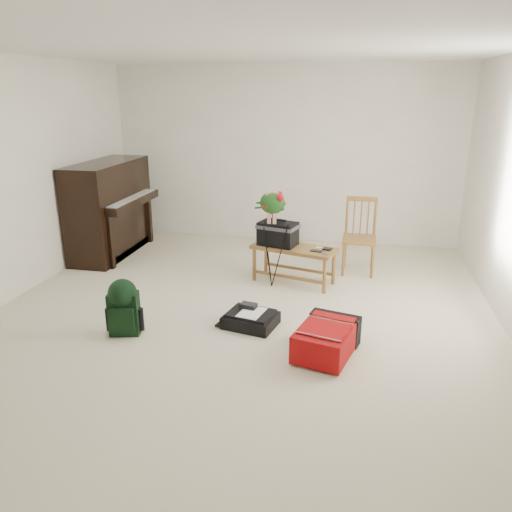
% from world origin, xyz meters
% --- Properties ---
extents(floor, '(5.00, 5.50, 0.01)m').
position_xyz_m(floor, '(0.00, 0.00, 0.00)').
color(floor, beige).
rests_on(floor, ground).
extents(ceiling, '(5.00, 5.50, 0.01)m').
position_xyz_m(ceiling, '(0.00, 0.00, 2.50)').
color(ceiling, white).
rests_on(ceiling, wall_back).
extents(wall_back, '(5.00, 0.04, 2.50)m').
position_xyz_m(wall_back, '(0.00, 2.75, 1.25)').
color(wall_back, white).
rests_on(wall_back, floor).
extents(wall_left, '(0.04, 5.50, 2.50)m').
position_xyz_m(wall_left, '(-2.50, 0.00, 1.25)').
color(wall_left, white).
rests_on(wall_left, floor).
extents(piano, '(0.71, 1.50, 1.25)m').
position_xyz_m(piano, '(-2.19, 1.60, 0.60)').
color(piano, black).
rests_on(piano, floor).
extents(bench, '(1.03, 0.63, 0.74)m').
position_xyz_m(bench, '(0.26, 0.97, 0.52)').
color(bench, olive).
rests_on(bench, floor).
extents(dining_chair, '(0.40, 0.40, 0.92)m').
position_xyz_m(dining_chair, '(1.13, 1.51, 0.45)').
color(dining_chair, olive).
rests_on(dining_chair, floor).
extents(red_suitcase, '(0.56, 0.72, 0.27)m').
position_xyz_m(red_suitcase, '(0.89, -0.59, 0.14)').
color(red_suitcase, '#A20D06').
rests_on(red_suitcase, floor).
extents(black_duffel, '(0.54, 0.47, 0.20)m').
position_xyz_m(black_duffel, '(0.15, -0.23, 0.07)').
color(black_duffel, black).
rests_on(black_duffel, floor).
extents(green_backpack, '(0.30, 0.27, 0.53)m').
position_xyz_m(green_backpack, '(-0.95, -0.63, 0.29)').
color(green_backpack, black).
rests_on(green_backpack, floor).
extents(flower_stand, '(0.41, 0.41, 1.14)m').
position_xyz_m(flower_stand, '(0.17, 0.80, 0.55)').
color(flower_stand, black).
rests_on(flower_stand, floor).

